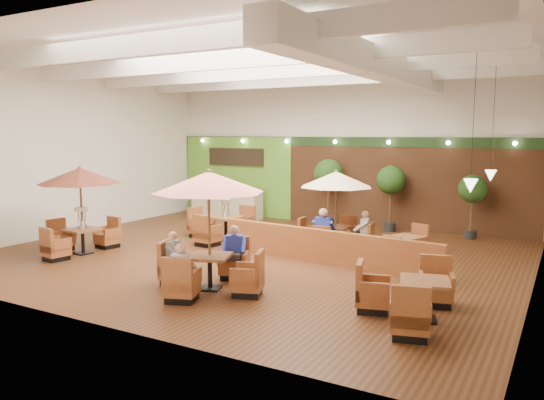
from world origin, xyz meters
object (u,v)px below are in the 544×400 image
Objects in this scene: table_1 at (209,208)px; topiary_0 at (328,176)px; table_5 at (407,249)px; diner_3 at (324,227)px; topiary_1 at (391,183)px; table_3 at (219,225)px; topiary_2 at (472,191)px; diner_0 at (181,265)px; booth_divider at (323,247)px; diner_4 at (363,227)px; table_2 at (336,194)px; table_4 at (409,299)px; diner_1 at (234,247)px; service_counter at (227,203)px; diner_2 at (175,251)px; table_0 at (79,191)px.

table_1 is 8.62m from topiary_0.
diner_3 is (-2.22, -0.43, 0.46)m from table_5.
topiary_1 is (2.31, 0.00, -0.12)m from topiary_0.
table_5 is 1.06× the size of topiary_1.
table_5 is at bearing 7.83° from table_3.
topiary_2 is (4.00, 8.57, -0.25)m from table_1.
diner_3 is at bearing 58.99° from diner_0.
topiary_2 is at bearing 36.67° from table_3.
booth_divider is 3.09× the size of topiary_2.
diner_4 is (-2.36, -3.49, -0.80)m from topiary_2.
topiary_1 is (4.31, 4.02, 1.24)m from table_3.
table_2 reaches higher than booth_divider.
table_5 is at bearing 90.01° from table_4.
table_3 is 3.77m from diner_3.
topiary_1 is 7.79m from diner_1.
diner_3 reaches higher than diner_4.
topiary_1 is at bearing -8.15° from diner_4.
table_1 is 5.44m from diner_4.
topiary_0 is at bearing 76.57° from table_1.
table_4 is (9.52, -8.03, -0.23)m from service_counter.
diner_4 reaches higher than diner_2.
table_3 reaches higher than diner_2.
table_1 is (5.18, -1.01, 0.01)m from table_0.
table_5 is at bearing -44.48° from topiary_0.
topiary_0 is 4.78m from diner_3.
diner_4 is (1.64, 5.08, -1.05)m from table_1.
topiary_0 is 1.18× the size of topiary_2.
table_2 reaches higher than diner_2.
diner_2 is 0.85× the size of diner_3.
table_0 is 1.06× the size of table_2.
table_0 is 9.54m from table_4.
diner_3 is at bearing -130.96° from diner_1.
table_0 is at bearing -120.29° from diner_2.
service_counter is 9.10m from diner_1.
diner_2 reaches higher than service_counter.
diner_0 is at bearing 62.63° from diner_1.
topiary_1 is at bearing -127.46° from diner_1.
topiary_1 is 2.86× the size of diner_1.
topiary_1 is 4.46m from diner_3.
diner_0 is 0.87× the size of diner_3.
table_0 is 1.09× the size of topiary_1.
table_0 is (-6.38, -2.31, 1.33)m from booth_divider.
topiary_2 is 5.44m from diner_3.
table_3 is 1.10× the size of table_5.
diner_0 is (-4.23, -1.29, 0.38)m from table_4.
topiary_0 reaches higher than diner_4.
diner_1 is (-1.35, -7.61, -0.93)m from topiary_1.
table_1 is 3.70× the size of diner_4.
topiary_2 is (9.18, 7.56, -0.24)m from table_0.
diner_3 reaches higher than diner_1.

